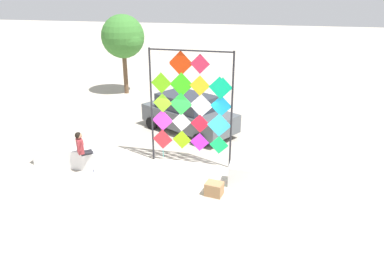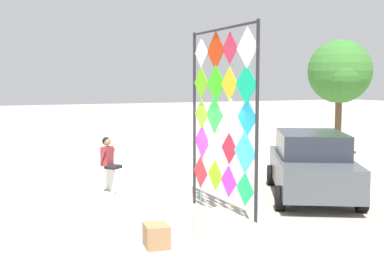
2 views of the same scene
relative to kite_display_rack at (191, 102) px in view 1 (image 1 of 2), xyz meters
name	(u,v)px [view 1 (image 1 of 2)]	position (x,y,z in m)	size (l,w,h in m)	color
ground	(178,174)	(-0.27, -0.96, -2.44)	(120.00, 120.00, 0.00)	#ADA393
plaza_ledge_left	(80,157)	(-3.95, -1.20, -2.08)	(3.60, 0.64, 0.72)	white
plaza_ledge_right	(283,179)	(3.42, -1.20, -2.08)	(3.60, 0.64, 0.72)	white
kite_display_rack	(191,102)	(0.00, 0.00, 0.00)	(3.06, 0.12, 4.30)	#232328
seated_vendor	(84,148)	(-3.54, -1.57, -1.51)	(0.75, 0.72, 1.57)	black
parked_car	(188,113)	(-0.89, 3.23, -1.56)	(4.84, 3.90, 1.74)	#4C5156
cardboard_box_large	(214,189)	(1.26, -2.08, -2.23)	(0.55, 0.44, 0.43)	#9E754C
tree_far_right	(124,38)	(-6.31, 8.90, 1.01)	(2.61, 2.61, 4.83)	brown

